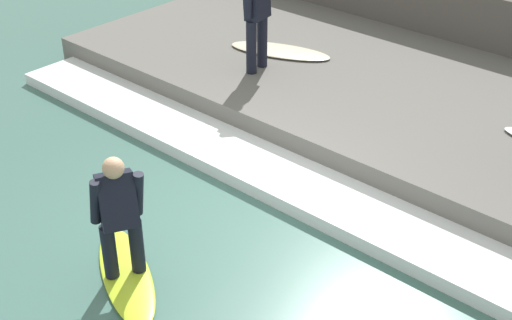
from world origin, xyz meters
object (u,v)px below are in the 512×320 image
(surfer_waiting_far, at_px, (257,11))
(surfboard_waiting_far, at_px, (280,51))
(surfboard_riding, at_px, (126,274))
(surfer_riding, at_px, (119,212))

(surfer_waiting_far, distance_m, surfboard_waiting_far, 1.22)
(surfboard_riding, bearing_deg, surfboard_waiting_far, 22.17)
(surfer_riding, xyz_separation_m, surfer_waiting_far, (4.32, 1.92, 0.55))
(surfboard_riding, relative_size, surfboard_waiting_far, 0.96)
(surfboard_waiting_far, bearing_deg, surfer_riding, -157.83)
(surfer_riding, distance_m, surfer_waiting_far, 4.76)
(surfer_riding, distance_m, surfboard_waiting_far, 5.52)
(surfboard_riding, distance_m, surfboard_waiting_far, 5.52)
(surfboard_riding, relative_size, surfer_waiting_far, 1.04)
(surfer_riding, height_order, surfboard_waiting_far, surfer_riding)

